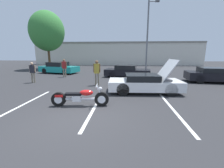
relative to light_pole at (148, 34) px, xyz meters
The scene contains 15 objects.
ground_plane 14.48m from the light_pole, 107.74° to the right, with size 80.00×80.00×0.00m, color #2D2D30.
parking_stripe_foreground 14.63m from the light_pole, 121.08° to the right, with size 0.12×4.62×0.01m, color white.
parking_stripe_middle 13.31m from the light_pole, 107.96° to the right, with size 0.12×4.62×0.01m, color white.
parking_stripe_back 12.74m from the light_pole, 92.62° to the right, with size 0.12×4.62×0.01m, color white.
far_building 13.37m from the light_pole, 108.55° to the left, with size 32.00×4.20×4.40m.
light_pole is the anchor object (origin of this frame).
tree_background 14.00m from the light_pole, 166.94° to the left, with size 4.78×4.78×8.07m.
motorcycle 13.37m from the light_pole, 110.84° to the right, with size 2.53×0.70×0.95m.
show_car_hood_open 10.10m from the light_pole, 98.49° to the right, with size 4.29×1.98×1.96m.
parked_car_right_row 8.13m from the light_pole, 51.01° to the right, with size 4.24×2.23×1.17m.
parked_car_left_row 11.00m from the light_pole, behind, with size 4.71×2.92×1.29m.
parked_car_mid_row 5.69m from the light_pole, 123.93° to the right, with size 4.54×2.43×1.18m.
spectator_near_motorcycle 9.42m from the light_pole, 121.38° to the right, with size 0.52×0.24×1.80m.
spectator_by_show_car 12.53m from the light_pole, 144.59° to the right, with size 0.52×0.21×1.61m.
spectator_midground 9.95m from the light_pole, 154.55° to the right, with size 0.52×0.23×1.74m.
Camera 1 is at (1.61, -4.99, 2.32)m, focal length 24.00 mm.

